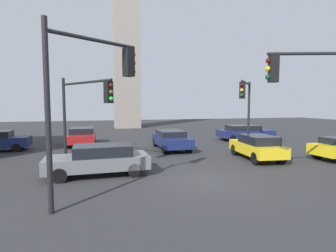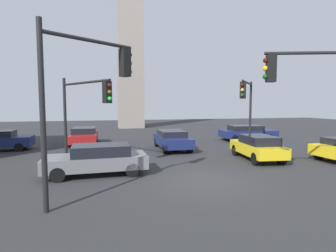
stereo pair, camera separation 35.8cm
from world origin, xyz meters
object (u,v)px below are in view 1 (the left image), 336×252
(car_0, at_px, (257,146))
(car_3, at_px, (82,136))
(traffic_light_1, at_px, (92,82))
(car_2, at_px, (245,132))
(traffic_light_0, at_px, (324,87))
(traffic_light_3, at_px, (85,102))
(car_6, at_px, (99,159))
(traffic_light_2, at_px, (246,100))
(car_7, at_px, (171,139))

(car_0, bearing_deg, car_3, 55.82)
(traffic_light_1, distance_m, car_3, 13.17)
(car_2, bearing_deg, car_0, -113.06)
(traffic_light_0, bearing_deg, traffic_light_3, -16.98)
(car_6, bearing_deg, car_2, -146.63)
(traffic_light_1, height_order, car_3, traffic_light_1)
(traffic_light_0, bearing_deg, traffic_light_2, -81.70)
(car_0, relative_size, car_3, 0.93)
(car_2, bearing_deg, traffic_light_0, -105.80)
(traffic_light_2, relative_size, car_7, 1.07)
(traffic_light_2, relative_size, car_2, 0.97)
(traffic_light_3, height_order, car_2, traffic_light_3)
(traffic_light_2, height_order, car_7, traffic_light_2)
(car_3, xyz_separation_m, car_7, (6.20, -3.75, -0.01))
(traffic_light_3, bearing_deg, car_7, 90.21)
(traffic_light_0, relative_size, car_6, 1.18)
(car_3, bearing_deg, car_6, 7.92)
(car_0, bearing_deg, traffic_light_1, 121.49)
(traffic_light_0, distance_m, car_7, 10.72)
(traffic_light_1, xyz_separation_m, traffic_light_3, (-0.45, 5.25, -0.59))
(traffic_light_0, distance_m, car_0, 6.03)
(traffic_light_3, xyz_separation_m, car_7, (5.59, 3.74, -2.58))
(car_3, relative_size, car_6, 0.96)
(traffic_light_2, bearing_deg, car_3, -81.22)
(traffic_light_2, height_order, car_6, traffic_light_2)
(traffic_light_0, distance_m, car_2, 13.88)
(car_7, bearing_deg, traffic_light_1, -29.12)
(car_2, xyz_separation_m, car_7, (-7.67, -3.02, 0.01))
(car_2, bearing_deg, car_6, -141.71)
(traffic_light_2, xyz_separation_m, car_3, (-10.56, 6.21, -2.71))
(car_0, xyz_separation_m, car_6, (-8.82, -1.16, -0.03))
(traffic_light_2, height_order, car_3, traffic_light_2)
(traffic_light_3, bearing_deg, car_0, 51.28)
(traffic_light_3, bearing_deg, car_2, 83.46)
(traffic_light_0, bearing_deg, car_6, -8.72)
(car_6, distance_m, car_7, 7.60)
(car_0, bearing_deg, traffic_light_0, 178.17)
(car_0, height_order, car_7, car_0)
(car_7, bearing_deg, traffic_light_0, 18.87)
(traffic_light_0, xyz_separation_m, car_6, (-8.16, 3.99, -3.09))
(traffic_light_1, distance_m, car_7, 10.83)
(car_3, xyz_separation_m, car_6, (1.24, -9.51, -0.01))
(traffic_light_3, relative_size, car_2, 0.95)
(traffic_light_3, bearing_deg, car_6, -15.99)
(traffic_light_1, bearing_deg, traffic_light_0, -37.21)
(traffic_light_0, xyz_separation_m, traffic_light_1, (-8.35, 0.76, 0.08))
(car_3, distance_m, car_6, 9.59)
(traffic_light_1, xyz_separation_m, car_2, (12.82, 12.01, -3.19))
(car_2, bearing_deg, car_3, -179.54)
(car_2, bearing_deg, traffic_light_2, -117.62)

